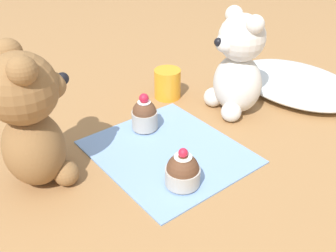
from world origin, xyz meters
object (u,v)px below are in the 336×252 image
Objects in this scene: juice_glass at (167,84)px; teddy_bear_tan at (30,119)px; cupcake_near_tan_bear at (183,171)px; teddy_bear_cream at (238,66)px; cupcake_near_cream_bear at (145,115)px.

teddy_bear_tan is at bearing -74.29° from juice_glass.
teddy_bear_tan reaches higher than cupcake_near_tan_bear.
teddy_bear_cream is at bearing 116.09° from cupcake_near_tan_bear.
cupcake_near_cream_bear reaches higher than cupcake_near_tan_bear.
cupcake_near_cream_bear is 0.14m from juice_glass.
cupcake_near_tan_bear is 1.02× the size of juice_glass.
teddy_bear_tan is at bearing -82.39° from teddy_bear_cream.
cupcake_near_tan_bear is (0.12, -0.24, -0.07)m from teddy_bear_cream.
teddy_bear_cream is 0.21m from cupcake_near_cream_bear.
cupcake_near_tan_bear is at bearing -16.06° from cupcake_near_cream_bear.
teddy_bear_tan is 0.36m from juice_glass.
teddy_bear_tan is 3.48× the size of juice_glass.
teddy_bear_tan is at bearing -133.30° from cupcake_near_tan_bear.
juice_glass is (-0.09, 0.33, -0.08)m from teddy_bear_tan.
cupcake_near_tan_bear is (0.16, 0.17, -0.08)m from teddy_bear_tan.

